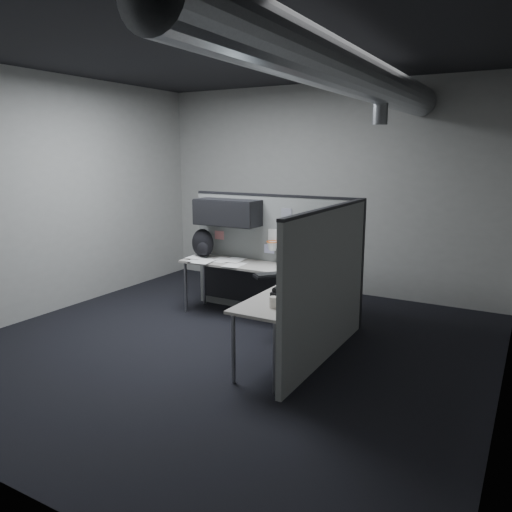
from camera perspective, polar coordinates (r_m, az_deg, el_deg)
The scene contains 12 objects.
room at distance 5.12m, azimuth 1.92°, elevation 10.96°, with size 5.62×5.62×3.22m.
partition_back at distance 6.69m, azimuth 0.61°, elevation 1.67°, with size 2.44×0.42×1.63m.
partition_right at distance 5.26m, azimuth 8.17°, elevation -3.20°, with size 0.07×2.23×1.63m.
desk at distance 6.13m, azimuth 1.46°, elevation -2.93°, with size 2.31×2.11×0.73m.
monitor at distance 6.03m, azimuth 7.43°, elevation 0.24°, with size 0.58×0.58×0.47m.
keyboard at distance 5.89m, azimuth 2.20°, elevation -2.16°, with size 0.46×0.50×0.04m.
mouse at distance 5.46m, azimuth 4.68°, elevation -3.37°, with size 0.24×0.23×0.04m.
phone at distance 5.06m, azimuth 3.21°, elevation -4.24°, with size 0.23×0.25×0.11m.
bottles at distance 4.71m, azimuth 3.72°, elevation -5.60°, with size 0.14×0.15×0.08m.
cup at distance 4.71m, azimuth 2.02°, elevation -5.31°, with size 0.08×0.08×0.11m, color beige.
papers at distance 6.74m, azimuth -4.68°, elevation -0.50°, with size 0.93×0.63×0.02m.
backpack at distance 6.96m, azimuth -6.10°, elevation 1.41°, with size 0.38×0.34×0.40m.
Camera 1 is at (2.93, -4.53, 2.16)m, focal length 35.00 mm.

